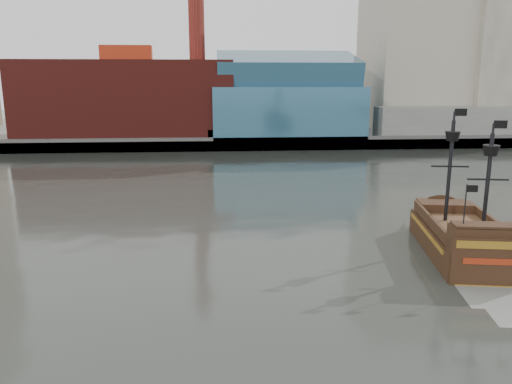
{
  "coord_description": "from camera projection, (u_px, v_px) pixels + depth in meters",
  "views": [
    {
      "loc": [
        -4.43,
        -32.52,
        13.49
      ],
      "look_at": [
        -1.1,
        9.1,
        4.0
      ],
      "focal_mm": 35.0,
      "sensor_mm": 36.0,
      "label": 1
    }
  ],
  "objects": [
    {
      "name": "promenade_far",
      "position": [
        234.0,
        130.0,
        124.15
      ],
      "size": [
        220.0,
        60.0,
        2.0
      ],
      "primitive_type": "cube",
      "color": "slate",
      "rests_on": "ground"
    },
    {
      "name": "ground",
      "position": [
        282.0,
        276.0,
        34.94
      ],
      "size": [
        400.0,
        400.0,
        0.0
      ],
      "primitive_type": "plane",
      "color": "#272A25",
      "rests_on": "ground"
    },
    {
      "name": "pirate_ship",
      "position": [
        461.0,
        241.0,
        38.91
      ],
      "size": [
        7.46,
        16.72,
        12.08
      ],
      "rotation": [
        0.0,
        0.0,
        -0.17
      ],
      "color": "black",
      "rests_on": "ground"
    },
    {
      "name": "skyline",
      "position": [
        257.0,
        29.0,
        112.11
      ],
      "size": [
        149.0,
        45.0,
        62.0
      ],
      "color": "#7A6149",
      "rests_on": "promenade_far"
    },
    {
      "name": "seawall",
      "position": [
        239.0,
        144.0,
        95.41
      ],
      "size": [
        220.0,
        1.0,
        2.6
      ],
      "primitive_type": "cube",
      "color": "#4C4C49",
      "rests_on": "ground"
    }
  ]
}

